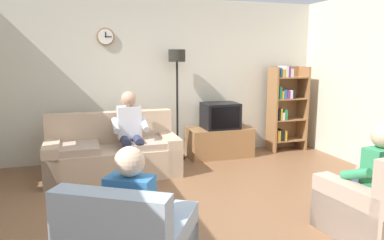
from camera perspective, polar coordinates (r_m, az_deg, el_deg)
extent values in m
plane|color=brown|center=(4.24, 4.45, -14.44)|extent=(12.00, 12.00, 0.00)
cube|color=beige|center=(6.42, -4.25, 6.40)|extent=(6.20, 0.12, 2.70)
cylinder|color=olive|center=(6.18, -13.31, 12.51)|extent=(0.28, 0.03, 0.28)
cylinder|color=white|center=(6.17, -13.30, 12.52)|extent=(0.24, 0.01, 0.24)
cube|color=black|center=(6.16, -13.30, 12.80)|extent=(0.02, 0.01, 0.09)
cube|color=black|center=(6.16, -12.91, 12.54)|extent=(0.11, 0.01, 0.01)
cube|color=tan|center=(5.55, -12.11, -6.36)|extent=(1.90, 0.84, 0.42)
cube|color=tan|center=(5.79, -12.61, -1.11)|extent=(1.90, 0.20, 0.48)
cube|color=tan|center=(5.66, -3.61, -5.09)|extent=(0.22, 0.84, 0.56)
cube|color=tan|center=(5.52, -20.89, -6.13)|extent=(0.22, 0.84, 0.56)
cube|color=tan|center=(5.50, -6.96, -3.56)|extent=(0.60, 0.68, 0.10)
cube|color=tan|center=(5.41, -17.44, -4.17)|extent=(0.60, 0.68, 0.10)
cube|color=olive|center=(6.45, 4.30, -3.43)|extent=(1.10, 0.56, 0.51)
cube|color=black|center=(6.68, 3.48, -2.73)|extent=(1.10, 0.04, 0.03)
cube|color=black|center=(6.34, 4.42, 0.70)|extent=(0.60, 0.48, 0.44)
cube|color=black|center=(6.12, 5.27, 0.34)|extent=(0.50, 0.01, 0.36)
cube|color=olive|center=(6.85, 12.36, 1.58)|extent=(0.04, 0.36, 1.55)
cube|color=olive|center=(7.18, 16.81, 1.77)|extent=(0.04, 0.36, 1.55)
cube|color=olive|center=(7.15, 13.92, 1.87)|extent=(0.64, 0.02, 1.55)
cube|color=olive|center=(7.11, 14.43, -2.96)|extent=(0.60, 0.34, 0.02)
cube|color=gold|center=(6.95, 12.86, -2.28)|extent=(0.06, 0.28, 0.19)
cube|color=black|center=(6.98, 13.24, -2.17)|extent=(0.04, 0.28, 0.21)
cube|color=black|center=(7.00, 13.54, -2.18)|extent=(0.04, 0.28, 0.20)
cube|color=gold|center=(7.02, 13.87, -2.22)|extent=(0.04, 0.28, 0.19)
cube|color=olive|center=(7.04, 14.57, 0.12)|extent=(0.60, 0.34, 0.02)
cube|color=black|center=(6.87, 12.90, 0.94)|extent=(0.03, 0.28, 0.21)
cube|color=gold|center=(6.89, 13.22, 0.97)|extent=(0.03, 0.28, 0.21)
cube|color=silver|center=(6.92, 13.52, 0.69)|extent=(0.05, 0.28, 0.14)
cube|color=#267F4C|center=(6.95, 13.91, 0.91)|extent=(0.05, 0.28, 0.19)
cube|color=olive|center=(6.98, 14.71, 3.25)|extent=(0.60, 0.34, 0.02)
cube|color=#267F4C|center=(6.83, 13.09, 4.18)|extent=(0.05, 0.28, 0.22)
cube|color=gold|center=(6.86, 13.44, 3.90)|extent=(0.04, 0.28, 0.15)
cube|color=#2D59A5|center=(6.88, 13.81, 3.98)|extent=(0.05, 0.28, 0.16)
cube|color=#72338C|center=(6.92, 14.25, 3.92)|extent=(0.06, 0.28, 0.15)
cube|color=silver|center=(6.94, 14.66, 3.97)|extent=(0.05, 0.28, 0.16)
cube|color=black|center=(6.97, 15.04, 4.00)|extent=(0.04, 0.28, 0.16)
cube|color=olive|center=(6.95, 14.85, 6.42)|extent=(0.60, 0.34, 0.02)
cube|color=#2D59A5|center=(6.80, 13.16, 7.26)|extent=(0.03, 0.28, 0.17)
cube|color=gold|center=(6.83, 13.54, 7.12)|extent=(0.05, 0.28, 0.14)
cube|color=silver|center=(6.86, 14.02, 7.34)|extent=(0.06, 0.28, 0.20)
cube|color=#72338C|center=(6.88, 14.39, 7.35)|extent=(0.03, 0.28, 0.20)
cube|color=silver|center=(6.91, 14.75, 7.12)|extent=(0.06, 0.28, 0.15)
cylinder|color=black|center=(6.38, -2.25, -5.79)|extent=(0.28, 0.28, 0.03)
cylinder|color=black|center=(6.20, -2.30, 1.65)|extent=(0.04, 0.04, 1.70)
cylinder|color=black|center=(6.14, -2.36, 9.99)|extent=(0.28, 0.28, 0.20)
cube|color=#9EADBC|center=(2.52, -12.55, -16.29)|extent=(0.78, 0.57, 0.50)
cube|color=tan|center=(4.13, 26.25, -13.21)|extent=(0.90, 0.93, 0.40)
cube|color=tan|center=(3.89, 23.21, -13.10)|extent=(0.30, 0.82, 0.56)
cube|color=silver|center=(5.49, -9.74, -0.33)|extent=(0.34, 0.20, 0.48)
sphere|color=tan|center=(5.43, -9.84, 3.28)|extent=(0.22, 0.22, 0.22)
cylinder|color=#2D334C|center=(5.37, -8.44, -3.15)|extent=(0.13, 0.38, 0.13)
cylinder|color=#2D334C|center=(5.34, -10.34, -3.27)|extent=(0.13, 0.38, 0.13)
cylinder|color=#2D334C|center=(5.26, -8.03, -6.58)|extent=(0.11, 0.11, 0.52)
cylinder|color=#2D334C|center=(5.23, -9.99, -6.72)|extent=(0.11, 0.11, 0.52)
cylinder|color=silver|center=(5.43, -7.40, -0.61)|extent=(0.09, 0.33, 0.20)
cylinder|color=silver|center=(5.37, -11.81, -0.85)|extent=(0.09, 0.33, 0.20)
cube|color=#3372B2|center=(2.78, -9.55, -13.38)|extent=(0.39, 0.35, 0.48)
sphere|color=beige|center=(2.67, -9.69, -6.37)|extent=(0.22, 0.22, 0.22)
cylinder|color=#4C4742|center=(3.07, -9.56, -15.94)|extent=(0.31, 0.39, 0.13)
cylinder|color=#4C4742|center=(3.01, -6.27, -16.43)|extent=(0.31, 0.39, 0.13)
cylinder|color=#4C4742|center=(3.32, -8.08, -18.00)|extent=(0.15, 0.15, 0.40)
cylinder|color=#3372B2|center=(2.95, -12.58, -12.45)|extent=(0.25, 0.33, 0.20)
cylinder|color=#3372B2|center=(2.80, -4.64, -13.51)|extent=(0.25, 0.33, 0.20)
cube|color=#338C59|center=(3.95, 27.33, -7.25)|extent=(0.36, 0.24, 0.48)
sphere|color=#D8AD8C|center=(3.87, 27.63, -2.25)|extent=(0.22, 0.22, 0.22)
cylinder|color=#2D334C|center=(4.07, 24.13, -10.06)|extent=(0.17, 0.39, 0.13)
cylinder|color=#2D334C|center=(4.20, 25.79, -9.57)|extent=(0.17, 0.39, 0.13)
cylinder|color=#2D334C|center=(4.26, 21.98, -12.15)|extent=(0.12, 0.12, 0.40)
cylinder|color=#2D334C|center=(4.39, 23.64, -11.63)|extent=(0.12, 0.12, 0.40)
cylinder|color=#338C59|center=(3.85, 24.17, -7.70)|extent=(0.13, 0.34, 0.20)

